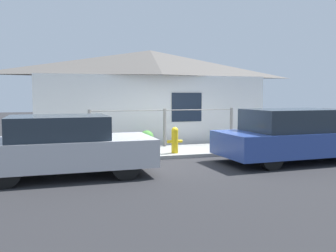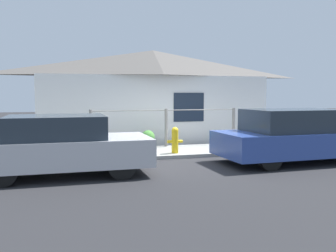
# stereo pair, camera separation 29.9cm
# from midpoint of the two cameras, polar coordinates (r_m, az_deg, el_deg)

# --- Properties ---
(ground_plane) EXTENTS (60.00, 60.00, 0.00)m
(ground_plane) POSITION_cam_midpoint_polar(r_m,az_deg,el_deg) (10.49, 1.65, -4.98)
(ground_plane) COLOR #262628
(sidewalk) EXTENTS (24.00, 1.99, 0.10)m
(sidewalk) POSITION_cam_midpoint_polar(r_m,az_deg,el_deg) (11.41, -0.00, -3.92)
(sidewalk) COLOR gray
(sidewalk) RESTS_ON ground_plane
(house) EXTENTS (8.49, 2.23, 3.39)m
(house) POSITION_cam_midpoint_polar(r_m,az_deg,el_deg) (13.72, -3.20, 8.70)
(house) COLOR white
(house) RESTS_ON ground_plane
(fence) EXTENTS (4.90, 0.10, 1.23)m
(fence) POSITION_cam_midpoint_polar(r_m,az_deg,el_deg) (12.13, -1.21, 0.05)
(fence) COLOR gray
(fence) RESTS_ON sidewalk
(car_left) EXTENTS (3.79, 1.77, 1.33)m
(car_left) POSITION_cam_midpoint_polar(r_m,az_deg,el_deg) (8.52, -16.53, -2.92)
(car_left) COLOR #B7B7BC
(car_left) RESTS_ON ground_plane
(car_right) EXTENTS (4.32, 1.92, 1.40)m
(car_right) POSITION_cam_midpoint_polar(r_m,az_deg,el_deg) (10.47, 18.04, -1.42)
(car_right) COLOR #2D4793
(car_right) RESTS_ON ground_plane
(fire_hydrant) EXTENTS (0.45, 0.20, 0.75)m
(fire_hydrant) POSITION_cam_midpoint_polar(r_m,az_deg,el_deg) (10.76, 0.25, -2.07)
(fire_hydrant) COLOR yellow
(fire_hydrant) RESTS_ON sidewalk
(potted_plant_near_hydrant) EXTENTS (0.44, 0.44, 0.55)m
(potted_plant_near_hydrant) POSITION_cam_midpoint_polar(r_m,az_deg,el_deg) (11.88, -3.98, -1.84)
(potted_plant_near_hydrant) COLOR slate
(potted_plant_near_hydrant) RESTS_ON sidewalk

